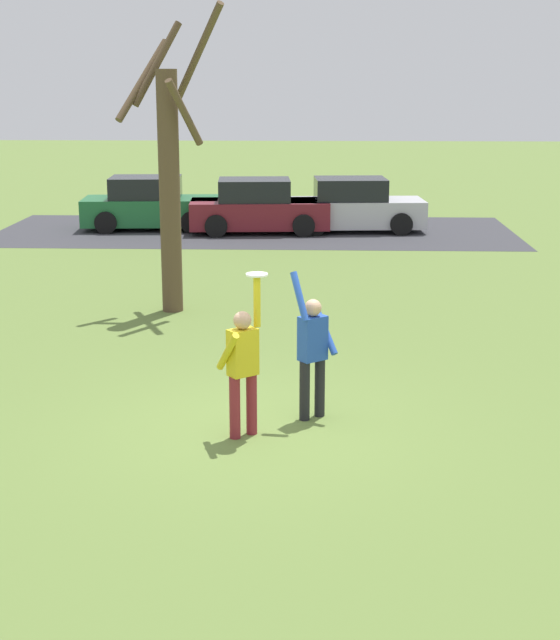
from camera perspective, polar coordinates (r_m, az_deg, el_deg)
ground_plane at (r=12.61m, az=-1.17°, el=-6.40°), size 120.00×120.00×0.00m
person_catcher at (r=11.97m, az=-2.25°, el=-2.59°), size 0.57×0.55×2.08m
person_defender at (r=12.61m, az=1.98°, el=-1.71°), size 0.65×0.64×2.05m
frisbee_disc at (r=11.82m, az=-1.40°, el=2.76°), size 0.28×0.28×0.02m
parked_car_green at (r=29.37m, az=-7.84°, el=6.87°), size 4.22×2.27×1.59m
parked_car_maroon at (r=28.44m, az=-1.33°, el=6.75°), size 4.22×2.27×1.59m
parked_car_silver at (r=28.80m, az=4.46°, el=6.81°), size 4.22×2.27×1.59m
parking_strip at (r=28.72m, az=-1.50°, el=5.37°), size 15.51×6.40×0.01m
bare_tree_tall at (r=18.52m, az=-6.65°, el=8.73°), size 2.13×1.80×5.86m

